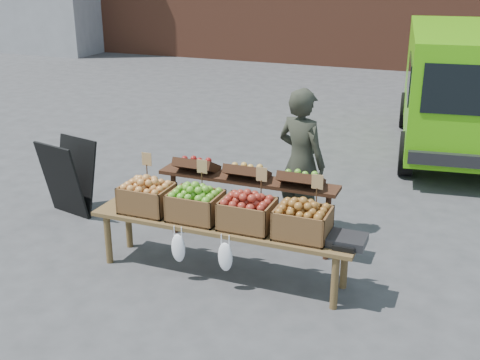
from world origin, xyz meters
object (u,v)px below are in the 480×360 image
at_px(crate_russet_pears, 196,206).
at_px(weighing_scale, 347,240).
at_px(delivery_van, 467,92).
at_px(crate_golden_apples, 147,198).
at_px(vendor, 301,162).
at_px(chalkboard_sign, 69,177).
at_px(display_bench, 222,249).
at_px(crate_green_apples, 303,223).
at_px(crate_red_apples, 247,214).
at_px(back_table, 247,202).

relative_size(crate_russet_pears, weighing_scale, 1.47).
relative_size(delivery_van, crate_golden_apples, 8.91).
bearing_deg(vendor, crate_golden_apples, 67.11).
height_order(vendor, weighing_scale, vendor).
distance_m(chalkboard_sign, crate_russet_pears, 2.23).
xyz_separation_m(display_bench, weighing_scale, (1.25, 0.00, 0.33)).
distance_m(chalkboard_sign, display_bench, 2.49).
bearing_deg(chalkboard_sign, crate_russet_pears, -6.39).
bearing_deg(chalkboard_sign, display_bench, -4.28).
distance_m(vendor, crate_green_apples, 1.37).
bearing_deg(crate_green_apples, delivery_van, 77.16).
bearing_deg(weighing_scale, crate_green_apples, 180.00).
xyz_separation_m(crate_russet_pears, crate_green_apples, (1.10, 0.00, 0.00)).
bearing_deg(crate_red_apples, crate_russet_pears, 180.00).
height_order(crate_golden_apples, crate_red_apples, same).
xyz_separation_m(crate_green_apples, weighing_scale, (0.43, 0.00, -0.10)).
bearing_deg(crate_russet_pears, crate_golden_apples, 180.00).
relative_size(vendor, crate_golden_apples, 3.40).
relative_size(delivery_van, chalkboard_sign, 4.65).
bearing_deg(crate_golden_apples, delivery_van, 61.57).
height_order(delivery_van, chalkboard_sign, delivery_van).
height_order(chalkboard_sign, weighing_scale, chalkboard_sign).
bearing_deg(chalkboard_sign, weighing_scale, 1.48).
height_order(vendor, display_bench, vendor).
bearing_deg(back_table, delivery_van, 65.94).
bearing_deg(crate_russet_pears, vendor, 61.68).
bearing_deg(display_bench, delivery_van, 68.96).
xyz_separation_m(delivery_van, vendor, (-1.60, -3.96, -0.15)).
xyz_separation_m(delivery_van, chalkboard_sign, (-4.39, -4.53, -0.52)).
xyz_separation_m(vendor, crate_red_apples, (-0.15, -1.30, -0.14)).
bearing_deg(crate_golden_apples, crate_green_apples, 0.00).
xyz_separation_m(crate_golden_apples, weighing_scale, (2.08, 0.00, -0.10)).
distance_m(chalkboard_sign, crate_red_apples, 2.75).
xyz_separation_m(delivery_van, crate_green_apples, (-1.20, -5.26, -0.29)).
bearing_deg(back_table, crate_russet_pears, -110.62).
xyz_separation_m(crate_russet_pears, weighing_scale, (1.52, 0.00, -0.10)).
xyz_separation_m(crate_golden_apples, crate_russet_pears, (0.55, 0.00, 0.00)).
height_order(delivery_van, crate_golden_apples, delivery_van).
relative_size(vendor, display_bench, 0.63).
bearing_deg(crate_green_apples, back_table, 139.03).
xyz_separation_m(chalkboard_sign, crate_green_apples, (3.19, -0.74, 0.23)).
bearing_deg(display_bench, chalkboard_sign, 162.76).
height_order(vendor, crate_golden_apples, vendor).
distance_m(crate_golden_apples, weighing_scale, 2.08).
bearing_deg(crate_green_apples, vendor, 107.04).
bearing_deg(chalkboard_sign, delivery_van, 58.83).
bearing_deg(delivery_van, display_bench, -118.35).
relative_size(delivery_van, crate_red_apples, 8.91).
bearing_deg(crate_golden_apples, vendor, 46.12).
bearing_deg(chalkboard_sign, crate_red_apples, -2.58).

